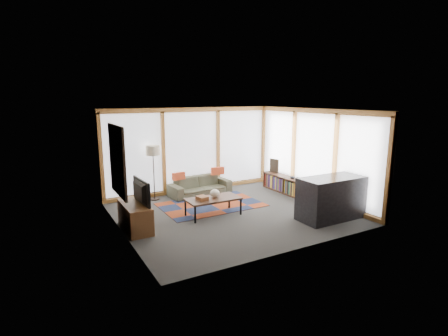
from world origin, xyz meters
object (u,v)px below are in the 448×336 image
television (137,192)px  bar_counter (331,198)px  coffee_table (213,207)px  sofa (200,186)px  tv_console (135,217)px  floor_lamp (154,173)px  bookshelf (287,185)px

television → bar_counter: 4.56m
coffee_table → television: (-1.89, -0.04, 0.65)m
sofa → tv_console: (-2.49, -1.89, 0.02)m
floor_lamp → bar_counter: floor_lamp is taller
sofa → bar_counter: bearing=-66.5°
tv_console → television: 0.58m
bookshelf → television: size_ratio=2.15×
tv_console → bar_counter: (4.34, -1.59, 0.22)m
sofa → floor_lamp: size_ratio=1.20×
sofa → floor_lamp: floor_lamp is taller
sofa → tv_console: tv_console is taller
tv_console → television: size_ratio=1.25×
bar_counter → bookshelf: bearing=76.9°
coffee_table → sofa: bearing=74.3°
floor_lamp → tv_console: bearing=-118.6°
television → coffee_table: bearing=-92.0°
tv_console → bar_counter: 4.62m
tv_console → floor_lamp: bearing=61.4°
floor_lamp → bar_counter: size_ratio=0.97×
sofa → bar_counter: 3.94m
coffee_table → bar_counter: 2.88m
television → floor_lamp: bearing=-29.9°
bookshelf → tv_console: size_ratio=1.72×
coffee_table → bookshelf: 3.01m
floor_lamp → coffee_table: size_ratio=1.18×
floor_lamp → television: size_ratio=1.65×
bar_counter → television: bearing=160.3°
television → bar_counter: television is taller
floor_lamp → television: floor_lamp is taller
coffee_table → tv_console: size_ratio=1.12×
bar_counter → tv_console: bearing=160.1°
coffee_table → floor_lamp: bearing=112.5°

